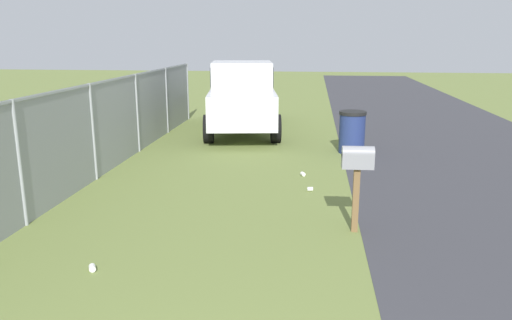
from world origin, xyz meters
The scene contains 7 objects.
mailbox centered at (5.45, -1.26, 1.01)m, with size 0.22×0.45×1.28m.
pickup_truck centered at (13.10, 1.48, 1.10)m, with size 5.62×2.65×2.09m.
trash_bin centered at (10.64, -1.58, 0.52)m, with size 0.65×0.65×1.02m.
fence_section centered at (7.65, 3.67, 1.02)m, with size 15.18×0.07×1.91m.
litter_cup_by_mailbox centered at (7.34, -0.60, 0.04)m, with size 0.08×0.08×0.10m, color white.
litter_cup_far_scatter centered at (8.37, -0.44, 0.04)m, with size 0.08×0.08×0.10m, color white.
litter_cup_midfield_a centered at (3.79, 2.01, 0.04)m, with size 0.08×0.08×0.10m, color white.
Camera 1 is at (-1.50, -0.60, 2.77)m, focal length 34.92 mm.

